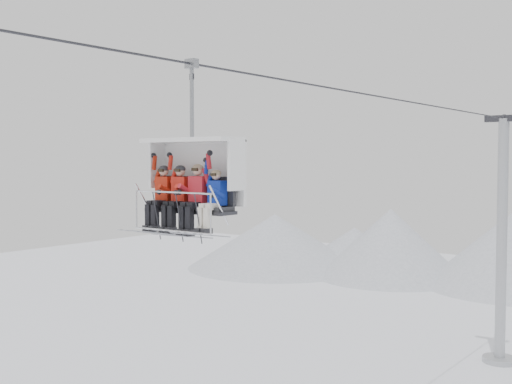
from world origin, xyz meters
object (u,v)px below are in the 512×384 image
Objects in this scene: lift_tower_right at (501,257)px; skier_far_right at (214,199)px; chairlift_carrier at (196,174)px; skier_center_right at (196,195)px; skier_far_left at (162,195)px; skier_center_left at (178,195)px.

lift_tower_right is 25.07m from skier_far_right.
chairlift_carrier is 2.30× the size of skier_center_right.
skier_far_left is at bearing 179.60° from skier_far_right.
skier_far_left is at bearing -179.78° from skier_center_right.
chairlift_carrier is 2.36× the size of skier_far_left.
chairlift_carrier is 1.04m from skier_far_right.
skier_center_right is (0.27, -24.65, 4.46)m from lift_tower_right.
chairlift_carrier reaches higher than skier_center_left.
chairlift_carrier reaches higher than skier_far_left.
lift_tower_right is at bearing 91.93° from skier_far_right.
chairlift_carrier is at bearing -90.00° from lift_tower_right.
lift_tower_right is 7.78× the size of skier_center_right.
chairlift_carrier is at bearing 20.16° from skier_far_left.
skier_center_right is at bearing -47.93° from chairlift_carrier.
lift_tower_right is 7.99× the size of skier_far_right.
chairlift_carrier reaches higher than skier_far_right.
skier_center_right is (1.11, 0.00, 0.02)m from skier_far_left.
lift_tower_right reaches higher than skier_far_left.
skier_center_right is at bearing 178.37° from skier_far_right.
skier_center_right is at bearing -89.36° from lift_tower_right.
skier_far_left is (-0.84, -24.65, 4.44)m from lift_tower_right.
skier_far_left is 1.00× the size of skier_far_right.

